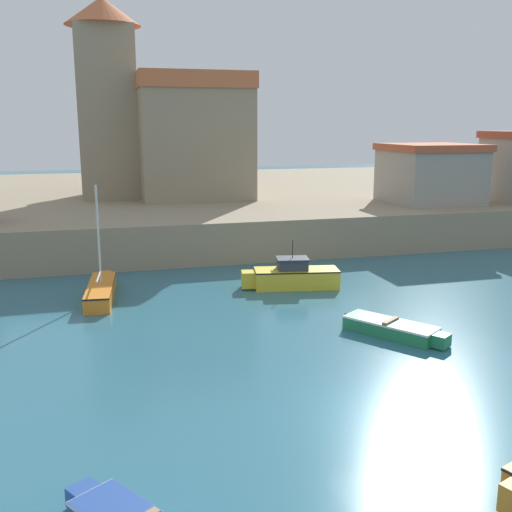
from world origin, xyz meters
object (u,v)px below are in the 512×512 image
sailboat_orange_6 (101,290)px  harbor_shed_near_wharf (430,173)px  church (170,128)px  dinghy_green_0 (393,328)px  motorboat_yellow_1 (293,276)px

sailboat_orange_6 → harbor_shed_near_wharf: (23.53, 10.32, 4.23)m
church → dinghy_green_0: bearing=-81.1°
sailboat_orange_6 → harbor_shed_near_wharf: bearing=23.7°
harbor_shed_near_wharf → sailboat_orange_6: bearing=-156.3°
dinghy_green_0 → harbor_shed_near_wharf: size_ratio=0.64×
dinghy_green_0 → church: (-4.64, 29.56, 7.53)m
dinghy_green_0 → church: 30.86m
dinghy_green_0 → sailboat_orange_6: 13.72m
harbor_shed_near_wharf → church: bearing=147.8°
motorboat_yellow_1 → harbor_shed_near_wharf: harbor_shed_near_wharf is taller
motorboat_yellow_1 → church: church is taller
sailboat_orange_6 → church: church is taller
motorboat_yellow_1 → sailboat_orange_6: 9.45m
motorboat_yellow_1 → sailboat_orange_6: size_ratio=0.91×
motorboat_yellow_1 → harbor_shed_near_wharf: bearing=37.6°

